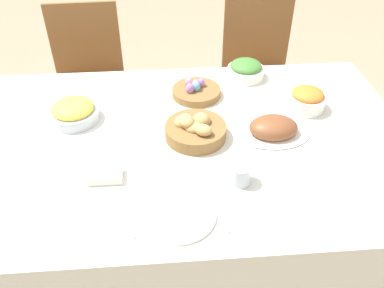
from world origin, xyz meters
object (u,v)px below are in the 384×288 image
(egg_basket, at_px, (196,91))
(spoon, at_px, (233,212))
(chair_far_right, at_px, (258,72))
(bread_basket, at_px, (195,129))
(chair_far_left, at_px, (89,78))
(knife, at_px, (224,212))
(pineapple_bowl, at_px, (74,112))
(dinner_plate, at_px, (179,214))
(drinking_cup, at_px, (240,174))
(ham_platter, at_px, (273,129))
(green_salad_bowl, at_px, (246,70))
(carrot_bowl, at_px, (307,99))
(butter_dish, at_px, (105,175))
(fork, at_px, (133,218))

(egg_basket, height_order, spoon, egg_basket)
(chair_far_right, height_order, bread_basket, chair_far_right)
(chair_far_left, relative_size, knife, 5.53)
(pineapple_bowl, distance_m, dinner_plate, 0.71)
(chair_far_left, distance_m, egg_basket, 0.89)
(knife, height_order, drinking_cup, drinking_cup)
(ham_platter, xyz_separation_m, knife, (-0.26, -0.41, -0.03))
(green_salad_bowl, distance_m, carrot_bowl, 0.37)
(bread_basket, bearing_deg, knife, -81.79)
(spoon, bearing_deg, bread_basket, 106.60)
(spoon, bearing_deg, dinner_plate, -175.62)
(chair_far_right, xyz_separation_m, ham_platter, (-0.16, -0.93, 0.25))
(chair_far_left, xyz_separation_m, knife, (0.63, -1.34, 0.23))
(chair_far_left, bearing_deg, butter_dish, -80.89)
(green_salad_bowl, relative_size, dinner_plate, 0.74)
(pineapple_bowl, relative_size, knife, 1.24)
(ham_platter, xyz_separation_m, green_salad_bowl, (-0.03, 0.48, 0.01))
(chair_far_left, distance_m, butter_dish, 1.19)
(pineapple_bowl, distance_m, spoon, 0.83)
(drinking_cup, relative_size, butter_dish, 0.64)
(chair_far_right, relative_size, bread_basket, 3.74)
(carrot_bowl, bearing_deg, green_salad_bowl, 126.04)
(bread_basket, xyz_separation_m, ham_platter, (0.32, -0.01, -0.01))
(green_salad_bowl, distance_m, drinking_cup, 0.76)
(pineapple_bowl, bearing_deg, dinner_plate, -54.14)
(pineapple_bowl, bearing_deg, butter_dish, -66.88)
(green_salad_bowl, height_order, dinner_plate, green_salad_bowl)
(chair_far_left, bearing_deg, chair_far_right, -2.31)
(ham_platter, xyz_separation_m, fork, (-0.56, -0.41, -0.03))
(bread_basket, relative_size, carrot_bowl, 1.50)
(chair_far_right, xyz_separation_m, green_salad_bowl, (-0.18, -0.45, 0.27))
(ham_platter, height_order, butter_dish, ham_platter)
(ham_platter, height_order, spoon, ham_platter)
(egg_basket, bearing_deg, chair_far_left, 135.11)
(pineapple_bowl, xyz_separation_m, drinking_cup, (0.64, -0.44, -0.00))
(ham_platter, relative_size, drinking_cup, 3.88)
(carrot_bowl, distance_m, pineapple_bowl, 1.02)
(knife, distance_m, spoon, 0.03)
(egg_basket, relative_size, dinner_plate, 0.91)
(bread_basket, xyz_separation_m, egg_basket, (0.03, 0.32, -0.01))
(chair_far_left, relative_size, ham_platter, 3.04)
(dinner_plate, relative_size, drinking_cup, 3.14)
(bread_basket, distance_m, fork, 0.48)
(dinner_plate, distance_m, drinking_cup, 0.27)
(dinner_plate, relative_size, fork, 1.47)
(green_salad_bowl, relative_size, carrot_bowl, 1.10)
(bread_basket, height_order, green_salad_bowl, bread_basket)
(carrot_bowl, height_order, drinking_cup, carrot_bowl)
(bread_basket, distance_m, butter_dish, 0.41)
(chair_far_left, height_order, egg_basket, chair_far_left)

